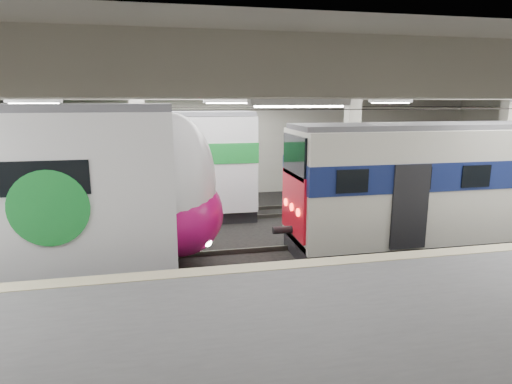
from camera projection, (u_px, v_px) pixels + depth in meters
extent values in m
cube|color=black|center=(238.00, 263.00, 13.49)|extent=(36.00, 24.00, 0.10)
cube|color=silver|center=(237.00, 80.00, 12.31)|extent=(36.00, 24.00, 0.20)
cube|color=beige|center=(206.00, 144.00, 22.47)|extent=(30.00, 0.10, 5.50)
cube|color=#575759|center=(303.00, 371.00, 7.14)|extent=(30.00, 7.00, 1.10)
cube|color=#CBB88F|center=(261.00, 267.00, 10.13)|extent=(30.00, 0.50, 0.02)
cube|color=beige|center=(140.00, 164.00, 15.17)|extent=(0.50, 0.50, 5.50)
cube|color=beige|center=(351.00, 158.00, 16.77)|extent=(0.50, 0.50, 5.50)
cube|color=beige|center=(504.00, 154.00, 18.18)|extent=(0.50, 0.50, 5.50)
cube|color=beige|center=(237.00, 91.00, 12.37)|extent=(30.00, 18.00, 0.50)
cube|color=#59544C|center=(238.00, 259.00, 13.46)|extent=(30.00, 1.52, 0.16)
cube|color=#59544C|center=(218.00, 214.00, 18.72)|extent=(30.00, 1.52, 0.16)
cylinder|color=black|center=(237.00, 110.00, 12.49)|extent=(30.00, 0.03, 0.03)
cylinder|color=black|center=(215.00, 107.00, 17.75)|extent=(30.00, 0.03, 0.03)
cube|color=white|center=(250.00, 103.00, 10.53)|extent=(26.00, 8.40, 0.12)
ellipsoid|color=white|center=(174.00, 183.00, 12.55)|extent=(2.47, 3.05, 4.10)
ellipsoid|color=#B70F63|center=(179.00, 213.00, 12.77)|extent=(2.62, 3.11, 2.51)
cylinder|color=#1A8F33|center=(49.00, 209.00, 10.46)|extent=(1.93, 0.06, 1.93)
cube|color=beige|center=(471.00, 180.00, 14.62)|extent=(12.59, 2.76, 3.58)
cube|color=navy|center=(473.00, 168.00, 14.53)|extent=(12.63, 2.82, 0.87)
cube|color=red|center=(293.00, 204.00, 13.46)|extent=(0.08, 2.35, 1.97)
cube|color=black|center=(294.00, 156.00, 13.14)|extent=(0.08, 2.21, 1.29)
cube|color=#4C4C51|center=(477.00, 125.00, 14.23)|extent=(12.59, 2.15, 0.16)
cube|color=black|center=(466.00, 235.00, 15.03)|extent=(12.59, 1.93, 0.70)
cube|color=white|center=(78.00, 165.00, 17.11)|extent=(14.20, 2.96, 3.85)
cube|color=#1A8F33|center=(77.00, 153.00, 17.00)|extent=(14.24, 3.02, 0.81)
cube|color=#4C4C51|center=(73.00, 114.00, 16.68)|extent=(14.19, 2.45, 0.16)
cube|color=black|center=(83.00, 217.00, 17.56)|extent=(14.19, 2.65, 0.60)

